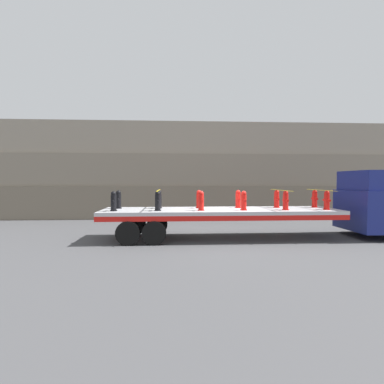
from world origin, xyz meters
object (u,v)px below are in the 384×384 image
object	(u,v)px
fire_hydrant_red_near_2	(201,201)
fire_hydrant_red_far_4	(277,199)
truck_cab	(374,204)
fire_hydrant_black_far_1	(159,199)
fire_hydrant_black_near_0	(114,201)
fire_hydrant_red_far_5	(315,199)
flatbed_trailer	(204,215)
fire_hydrant_black_near_1	(158,201)
fire_hydrant_red_near_4	(286,201)
fire_hydrant_red_far_2	(199,199)
fire_hydrant_black_far_0	(119,200)
fire_hydrant_red_far_3	(238,199)
fire_hydrant_red_near_3	(244,201)
fire_hydrant_red_near_5	(327,200)

from	to	relation	value
fire_hydrant_red_near_2	fire_hydrant_red_far_4	size ratio (longest dim) A/B	1.00
truck_cab	fire_hydrant_black_far_1	size ratio (longest dim) A/B	3.65
fire_hydrant_black_far_1	fire_hydrant_red_far_4	xyz separation A→B (m)	(5.26, 0.00, 0.00)
fire_hydrant_black_near_0	fire_hydrant_red_far_5	distance (m)	8.84
flatbed_trailer	fire_hydrant_red_far_4	bearing A→B (deg)	9.24
fire_hydrant_black_near_1	fire_hydrant_red_near_4	distance (m)	5.26
fire_hydrant_red_near_2	fire_hydrant_red_far_2	bearing A→B (deg)	90.00
flatbed_trailer	fire_hydrant_black_far_0	distance (m)	3.79
fire_hydrant_black_far_0	truck_cab	bearing A→B (deg)	-2.75
fire_hydrant_black_near_1	fire_hydrant_red_far_3	size ratio (longest dim) A/B	1.00
truck_cab	fire_hydrant_black_far_0	distance (m)	11.23
fire_hydrant_red_near_2	fire_hydrant_red_near_3	xyz separation A→B (m)	(1.75, 0.00, 0.00)
fire_hydrant_black_near_0	fire_hydrant_red_near_4	size ratio (longest dim) A/B	1.00
fire_hydrant_red_far_5	fire_hydrant_black_far_1	bearing A→B (deg)	180.00
fire_hydrant_black_near_0	fire_hydrant_black_near_1	size ratio (longest dim) A/B	1.00
fire_hydrant_black_far_0	fire_hydrant_red_far_4	size ratio (longest dim) A/B	1.00
truck_cab	fire_hydrant_red_far_3	world-z (taller)	truck_cab
truck_cab	fire_hydrant_red_near_5	size ratio (longest dim) A/B	3.65
fire_hydrant_black_far_0	fire_hydrant_black_far_1	xyz separation A→B (m)	(1.75, 0.00, 0.00)
fire_hydrant_black_near_1	fire_hydrant_red_near_5	size ratio (longest dim) A/B	1.00
fire_hydrant_black_near_1	fire_hydrant_red_far_5	distance (m)	7.10
fire_hydrant_red_far_2	fire_hydrant_red_near_3	bearing A→B (deg)	-31.59
fire_hydrant_black_far_0	fire_hydrant_red_far_2	world-z (taller)	same
fire_hydrant_black_far_0	fire_hydrant_red_far_3	world-z (taller)	same
fire_hydrant_red_near_4	fire_hydrant_red_near_5	bearing A→B (deg)	0.00
fire_hydrant_black_far_1	fire_hydrant_red_near_4	distance (m)	5.37
fire_hydrant_black_near_0	fire_hydrant_red_near_4	xyz separation A→B (m)	(7.02, 0.00, 0.00)
fire_hydrant_black_far_0	fire_hydrant_red_far_3	distance (m)	5.26
fire_hydrant_black_near_0	fire_hydrant_red_far_2	world-z (taller)	same
flatbed_trailer	fire_hydrant_black_near_1	world-z (taller)	fire_hydrant_black_near_1
fire_hydrant_black_far_0	fire_hydrant_black_near_1	world-z (taller)	same
fire_hydrant_red_near_4	fire_hydrant_black_near_1	bearing A→B (deg)	180.00
fire_hydrant_black_near_0	fire_hydrant_black_far_0	world-z (taller)	same
truck_cab	fire_hydrant_red_far_2	xyz separation A→B (m)	(-7.71, 0.54, 0.19)
flatbed_trailer	fire_hydrant_red_far_2	size ratio (longest dim) A/B	12.54
fire_hydrant_red_near_3	fire_hydrant_red_far_3	xyz separation A→B (m)	(0.00, 1.08, 0.00)
fire_hydrant_red_near_2	fire_hydrant_red_far_2	size ratio (longest dim) A/B	1.00
truck_cab	fire_hydrant_red_near_3	xyz separation A→B (m)	(-5.95, -0.54, 0.19)
fire_hydrant_red_far_3	fire_hydrant_red_near_5	xyz separation A→B (m)	(3.51, -1.08, 0.00)
fire_hydrant_black_near_0	fire_hydrant_black_far_0	bearing A→B (deg)	90.00
fire_hydrant_black_near_1	fire_hydrant_red_far_2	xyz separation A→B (m)	(1.75, 1.08, 0.00)
truck_cab	fire_hydrant_red_near_2	size ratio (longest dim) A/B	3.65
truck_cab	fire_hydrant_red_far_3	xyz separation A→B (m)	(-5.95, 0.54, 0.19)
truck_cab	fire_hydrant_black_far_1	bearing A→B (deg)	176.74
flatbed_trailer	fire_hydrant_red_far_3	world-z (taller)	fire_hydrant_red_far_3
flatbed_trailer	fire_hydrant_red_far_4	distance (m)	3.41
fire_hydrant_black_far_0	fire_hydrant_red_far_4	xyz separation A→B (m)	(7.02, 0.00, 0.00)
flatbed_trailer	fire_hydrant_red_near_5	size ratio (longest dim) A/B	12.54
flatbed_trailer	fire_hydrant_black_near_0	distance (m)	3.79
fire_hydrant_black_near_0	fire_hydrant_red_far_2	distance (m)	3.67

